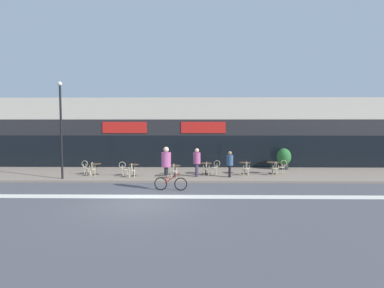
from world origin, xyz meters
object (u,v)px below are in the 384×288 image
at_px(cafe_chair_4_near, 246,167).
at_px(pedestrian_far_end, 197,160).
at_px(bistro_table_3, 206,166).
at_px(cafe_chair_3_near, 206,168).
at_px(cafe_chair_1_near, 132,169).
at_px(cyclist_0, 167,164).
at_px(bistro_table_5, 273,165).
at_px(cafe_chair_0_near, 93,168).
at_px(cafe_chair_1_side, 124,168).
at_px(cafe_chair_2_near, 174,170).
at_px(cafe_chair_5_side, 282,166).
at_px(planter_pot, 284,158).
at_px(lamp_post, 61,124).
at_px(bistro_table_0, 96,167).
at_px(bistro_table_1, 134,168).
at_px(bistro_table_4, 245,166).
at_px(bistro_table_2, 175,169).
at_px(cafe_chair_0_side, 86,167).
at_px(cafe_chair_3_side, 216,166).
at_px(pedestrian_near_end, 230,162).
at_px(cafe_chair_5_near, 275,167).

height_order(cafe_chair_4_near, pedestrian_far_end, pedestrian_far_end).
relative_size(bistro_table_3, cafe_chair_3_near, 0.84).
distance_m(cafe_chair_1_near, cyclist_0, 3.83).
bearing_deg(bistro_table_5, cafe_chair_0_near, -174.78).
relative_size(cafe_chair_1_side, cafe_chair_2_near, 1.00).
height_order(cafe_chair_5_side, planter_pot, planter_pot).
bearing_deg(cafe_chair_0_near, lamp_post, 114.79).
xyz_separation_m(bistro_table_0, bistro_table_1, (2.57, -0.52, 0.01)).
height_order(bistro_table_4, cafe_chair_1_side, cafe_chair_1_side).
relative_size(bistro_table_2, cafe_chair_1_near, 0.79).
bearing_deg(cafe_chair_2_near, pedestrian_far_end, -55.94).
bearing_deg(cafe_chair_1_side, bistro_table_4, 1.47).
bearing_deg(bistro_table_4, cafe_chair_0_side, -178.11).
relative_size(cafe_chair_0_side, pedestrian_far_end, 0.52).
relative_size(bistro_table_5, cafe_chair_1_near, 0.88).
distance_m(cafe_chair_1_near, cafe_chair_3_near, 4.59).
bearing_deg(cafe_chair_1_near, bistro_table_0, 58.25).
xyz_separation_m(bistro_table_2, planter_pot, (7.61, 3.21, 0.31)).
bearing_deg(pedestrian_far_end, planter_pot, 39.49).
height_order(cafe_chair_5_side, pedestrian_far_end, pedestrian_far_end).
relative_size(cafe_chair_3_side, cafe_chair_5_side, 1.00).
bearing_deg(bistro_table_0, cyclist_0, -38.90).
bearing_deg(cafe_chair_4_near, cafe_chair_2_near, 104.15).
bearing_deg(cyclist_0, bistro_table_5, 39.24).
bearing_deg(bistro_table_0, bistro_table_1, -11.36).
relative_size(bistro_table_5, cafe_chair_0_side, 0.88).
xyz_separation_m(bistro_table_3, cyclist_0, (-2.10, -4.30, 0.69)).
bearing_deg(cafe_chair_5_side, cafe_chair_0_side, -4.47).
bearing_deg(bistro_table_5, cafe_chair_1_near, -170.03).
xyz_separation_m(bistro_table_0, pedestrian_near_end, (8.52, -0.81, 0.44)).
bearing_deg(bistro_table_3, bistro_table_0, -177.81).
height_order(cafe_chair_0_near, cafe_chair_2_near, same).
bearing_deg(cafe_chair_1_side, cafe_chair_1_near, -49.19).
bearing_deg(cafe_chair_0_side, pedestrian_near_end, 0.93).
bearing_deg(bistro_table_5, bistro_table_3, -178.04).
distance_m(bistro_table_4, cafe_chair_1_side, 7.73).
bearing_deg(lamp_post, cafe_chair_0_side, 61.17).
xyz_separation_m(bistro_table_4, cafe_chair_3_side, (-1.90, -0.08, -0.03)).
relative_size(cafe_chair_1_near, cafe_chair_3_near, 1.00).
relative_size(cafe_chair_3_side, cafe_chair_5_near, 1.00).
height_order(bistro_table_3, cafe_chair_5_near, cafe_chair_5_near).
relative_size(cafe_chair_2_near, cafe_chair_5_side, 1.00).
distance_m(cafe_chair_0_near, cafe_chair_1_side, 1.93).
distance_m(cafe_chair_0_side, cafe_chair_1_near, 3.40).
bearing_deg(cafe_chair_3_near, cyclist_0, 147.18).
xyz_separation_m(cafe_chair_0_near, planter_pot, (12.75, 3.09, 0.30)).
distance_m(bistro_table_0, cafe_chair_0_side, 0.63).
relative_size(bistro_table_2, cafe_chair_2_near, 0.79).
xyz_separation_m(cafe_chair_1_near, pedestrian_near_end, (5.94, 0.33, 0.43)).
xyz_separation_m(bistro_table_1, lamp_post, (-4.04, -1.03, 2.75)).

